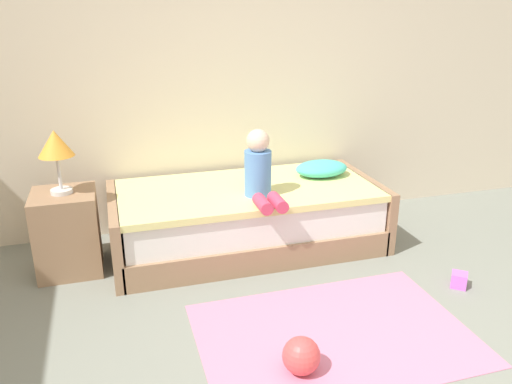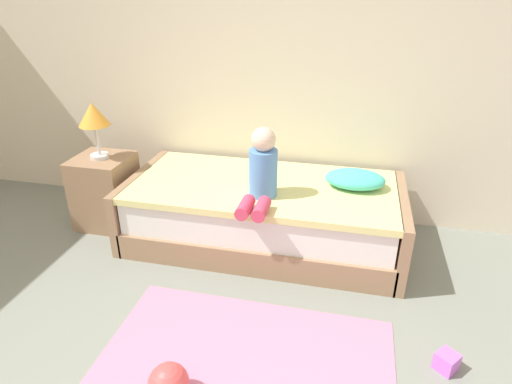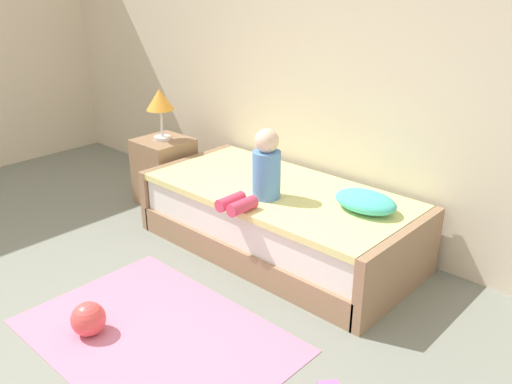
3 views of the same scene
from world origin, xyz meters
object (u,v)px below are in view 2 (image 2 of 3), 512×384
(bed, at_px, (263,213))
(child_figure, at_px, (262,171))
(toy_ball, at_px, (169,383))
(nightstand, at_px, (106,191))
(toy_block, at_px, (447,362))
(table_lamp, at_px, (93,117))
(pillow, at_px, (355,179))

(bed, xyz_separation_m, child_figure, (0.04, -0.23, 0.46))
(bed, bearing_deg, toy_ball, -95.08)
(nightstand, bearing_deg, toy_block, -21.78)
(nightstand, xyz_separation_m, table_lamp, (0.00, 0.00, 0.64))
(pillow, relative_size, toy_ball, 2.16)
(pillow, bearing_deg, bed, -171.53)
(table_lamp, xyz_separation_m, toy_ball, (1.21, -1.54, -0.83))
(nightstand, distance_m, toy_block, 2.79)
(table_lamp, bearing_deg, child_figure, -8.83)
(bed, height_order, pillow, pillow)
(bed, distance_m, nightstand, 1.35)
(nightstand, distance_m, table_lamp, 0.64)
(child_figure, height_order, toy_block, child_figure)
(table_lamp, distance_m, child_figure, 1.42)
(nightstand, xyz_separation_m, toy_block, (2.58, -1.03, -0.25))
(bed, distance_m, child_figure, 0.51)
(toy_block, bearing_deg, table_lamp, 158.22)
(bed, distance_m, pillow, 0.75)
(table_lamp, bearing_deg, pillow, 3.21)
(table_lamp, xyz_separation_m, toy_block, (2.58, -1.03, -0.88))
(bed, bearing_deg, pillow, 8.47)
(pillow, relative_size, toy_block, 4.25)
(toy_block, bearing_deg, bed, 139.67)
(bed, height_order, toy_ball, bed)
(child_figure, relative_size, pillow, 1.16)
(child_figure, height_order, pillow, child_figure)
(table_lamp, xyz_separation_m, pillow, (2.02, 0.11, -0.37))
(bed, xyz_separation_m, table_lamp, (-1.35, -0.01, 0.69))
(child_figure, distance_m, toy_block, 1.59)
(table_lamp, xyz_separation_m, child_figure, (1.39, -0.22, -0.23))
(nightstand, distance_m, child_figure, 1.46)
(nightstand, xyz_separation_m, child_figure, (1.39, -0.22, 0.40))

